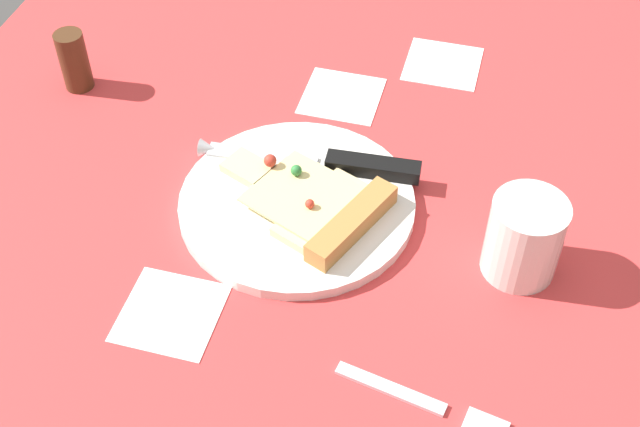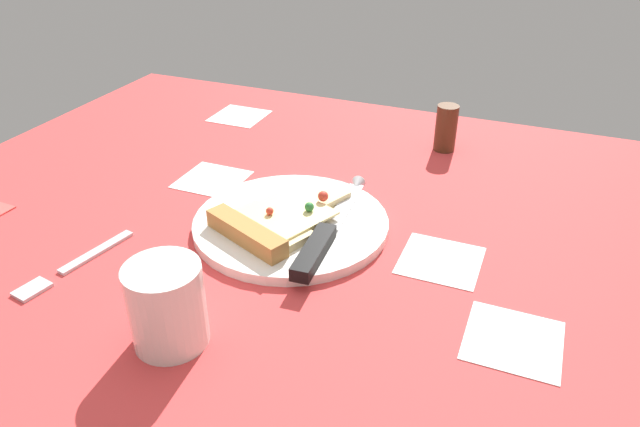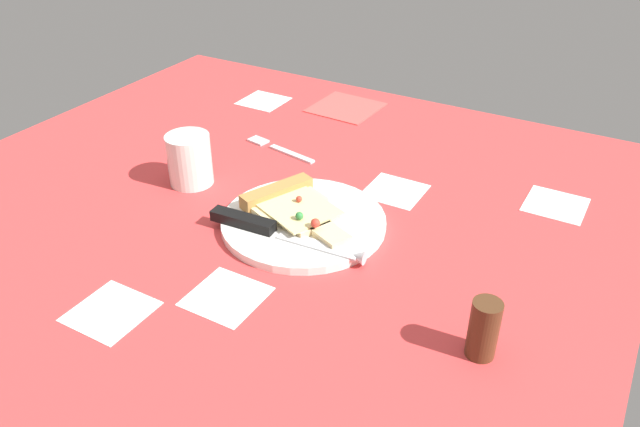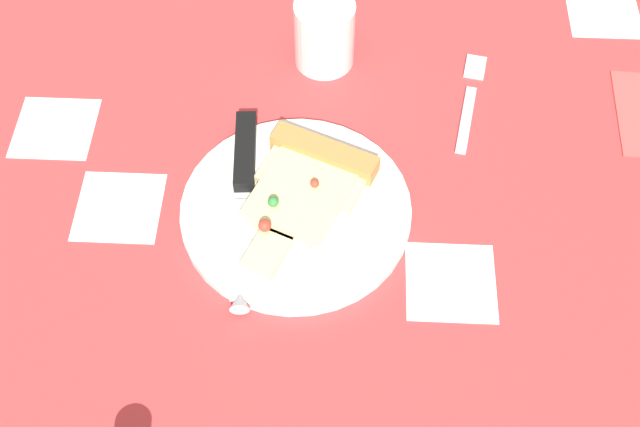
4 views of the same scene
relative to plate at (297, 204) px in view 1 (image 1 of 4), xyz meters
The scene contains 7 objects.
ground_plane 9.38cm from the plate, behind, with size 110.84×110.84×3.00cm.
plate is the anchor object (origin of this frame).
pizza_slice 2.93cm from the plate, 157.58° to the left, with size 19.06×14.55×2.64cm.
knife 6.12cm from the plate, 110.20° to the right, with size 24.09×3.65×2.45cm.
drinking_glass 23.18cm from the plate, behind, with size 7.16×7.16×8.45cm, color silver.
pepper_shaker 33.45cm from the plate, 22.48° to the right, with size 3.38×3.38×7.36cm, color #4C2D19.
fork 25.96cm from the plate, 131.71° to the left, with size 15.37×4.57×0.80cm.
Camera 1 is at (-8.93, 58.44, 63.38)cm, focal length 47.55 mm.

